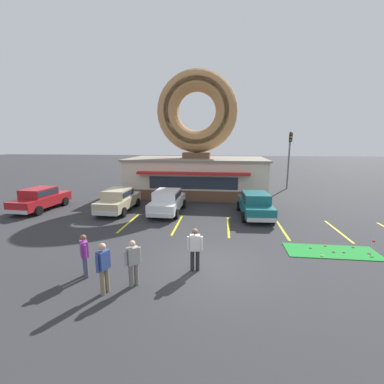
{
  "coord_description": "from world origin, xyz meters",
  "views": [
    {
      "loc": [
        0.38,
        -9.33,
        4.87
      ],
      "look_at": [
        -1.33,
        5.0,
        2.0
      ],
      "focal_mm": 24.0,
      "sensor_mm": 36.0,
      "label": 1
    }
  ],
  "objects": [
    {
      "name": "parking_stripe_far_left",
      "position": [
        -5.21,
        5.0,
        0.0
      ],
      "size": [
        0.12,
        3.6,
        0.01
      ],
      "primitive_type": "cube",
      "color": "yellow",
      "rests_on": "ground"
    },
    {
      "name": "car_champagne",
      "position": [
        -6.84,
        7.48,
        0.87
      ],
      "size": [
        2.02,
        4.58,
        1.6
      ],
      "color": "#BCAD89",
      "rests_on": "ground"
    },
    {
      "name": "mini_donut_far_left",
      "position": [
        6.48,
        2.63,
        0.05
      ],
      "size": [
        0.13,
        0.13,
        0.04
      ],
      "primitive_type": "torus",
      "color": "#A5724C",
      "rests_on": "putting_mat"
    },
    {
      "name": "mini_donut_far_centre",
      "position": [
        4.48,
        2.31,
        0.05
      ],
      "size": [
        0.13,
        0.13,
        0.04
      ],
      "primitive_type": "torus",
      "color": "#D17F47",
      "rests_on": "putting_mat"
    },
    {
      "name": "car_teal",
      "position": [
        2.55,
        7.31,
        0.87
      ],
      "size": [
        2.17,
        4.65,
        1.6
      ],
      "color": "#196066",
      "rests_on": "ground"
    },
    {
      "name": "pedestrian_leather_jacket_man",
      "position": [
        -3.33,
        -2.14,
        0.96
      ],
      "size": [
        0.36,
        0.56,
        1.72
      ],
      "color": "#7F7056",
      "rests_on": "ground"
    },
    {
      "name": "mini_donut_near_right",
      "position": [
        5.81,
        1.99,
        0.05
      ],
      "size": [
        0.13,
        0.13,
        0.04
      ],
      "primitive_type": "torus",
      "color": "#D8667F",
      "rests_on": "putting_mat"
    },
    {
      "name": "mini_donut_near_left",
      "position": [
        6.84,
        2.0,
        0.05
      ],
      "size": [
        0.13,
        0.13,
        0.04
      ],
      "primitive_type": "torus",
      "color": "#D8667F",
      "rests_on": "putting_mat"
    },
    {
      "name": "trash_bin",
      "position": [
        3.28,
        11.36,
        0.5
      ],
      "size": [
        0.57,
        0.57,
        0.97
      ],
      "color": "#51565B",
      "rests_on": "ground"
    },
    {
      "name": "mini_donut_mid_right",
      "position": [
        4.7,
        1.5,
        0.05
      ],
      "size": [
        0.13,
        0.13,
        0.04
      ],
      "primitive_type": "torus",
      "color": "#E5C666",
      "rests_on": "putting_mat"
    },
    {
      "name": "parking_stripe_centre",
      "position": [
        3.79,
        5.0,
        0.0
      ],
      "size": [
        0.12,
        3.6,
        0.01
      ],
      "primitive_type": "cube",
      "color": "yellow",
      "rests_on": "ground"
    },
    {
      "name": "pedestrian_clipboard_woman",
      "position": [
        -0.58,
        -0.33,
        0.94
      ],
      "size": [
        0.59,
        0.3,
        1.69
      ],
      "color": "#232328",
      "rests_on": "ground"
    },
    {
      "name": "car_red",
      "position": [
        -12.54,
        7.17,
        0.87
      ],
      "size": [
        2.16,
        4.64,
        1.6
      ],
      "color": "maroon",
      "rests_on": "ground"
    },
    {
      "name": "pedestrian_blue_sweater_man",
      "position": [
        -4.49,
        -1.24,
        0.89
      ],
      "size": [
        0.42,
        0.49,
        1.61
      ],
      "color": "#474C66",
      "rests_on": "ground"
    },
    {
      "name": "traffic_light_pole",
      "position": [
        7.07,
        17.9,
        3.71
      ],
      "size": [
        0.28,
        0.47,
        5.8
      ],
      "color": "#595B60",
      "rests_on": "ground"
    },
    {
      "name": "mini_donut_mid_left",
      "position": [
        5.25,
        2.63,
        0.05
      ],
      "size": [
        0.13,
        0.13,
        0.04
      ],
      "primitive_type": "torus",
      "color": "#D17F47",
      "rests_on": "putting_mat"
    },
    {
      "name": "pedestrian_hooded_kid",
      "position": [
        -2.55,
        -1.61,
        0.9
      ],
      "size": [
        0.45,
        0.45,
        1.63
      ],
      "color": "slate",
      "rests_on": "ground"
    },
    {
      "name": "parking_stripe_mid_left",
      "position": [
        0.79,
        5.0,
        0.0
      ],
      "size": [
        0.12,
        3.6,
        0.01
      ],
      "primitive_type": "cube",
      "color": "yellow",
      "rests_on": "ground"
    },
    {
      "name": "car_white",
      "position": [
        -3.33,
        7.49,
        0.87
      ],
      "size": [
        2.04,
        4.59,
        1.6
      ],
      "color": "silver",
      "rests_on": "ground"
    },
    {
      "name": "putting_mat",
      "position": [
        5.3,
        2.06,
        0.01
      ],
      "size": [
        3.94,
        1.51,
        0.03
      ],
      "primitive_type": "cube",
      "color": "#1E842D",
      "rests_on": "ground"
    },
    {
      "name": "putting_flag_pin",
      "position": [
        7.06,
        2.21,
        0.44
      ],
      "size": [
        0.13,
        0.01,
        0.55
      ],
      "color": "silver",
      "rests_on": "putting_mat"
    },
    {
      "name": "parking_stripe_left",
      "position": [
        -2.21,
        5.0,
        0.0
      ],
      "size": [
        0.12,
        3.6,
        0.01
      ],
      "primitive_type": "cube",
      "color": "yellow",
      "rests_on": "ground"
    },
    {
      "name": "golf_ball",
      "position": [
        4.77,
        1.82,
        0.05
      ],
      "size": [
        0.04,
        0.04,
        0.04
      ],
      "primitive_type": "sphere",
      "color": "white",
      "rests_on": "putting_mat"
    },
    {
      "name": "donut_shop_building",
      "position": [
        -1.98,
        13.94,
        3.74
      ],
      "size": [
        12.3,
        6.75,
        10.96
      ],
      "color": "brown",
      "rests_on": "ground"
    },
    {
      "name": "ground_plane",
      "position": [
        0.0,
        0.0,
        0.0
      ],
      "size": [
        160.0,
        160.0,
        0.0
      ],
      "primitive_type": "plane",
      "color": "#2D2D30"
    },
    {
      "name": "parking_stripe_mid_right",
      "position": [
        6.79,
        5.0,
        0.0
      ],
      "size": [
        0.12,
        3.6,
        0.01
      ],
      "primitive_type": "cube",
      "color": "yellow",
      "rests_on": "ground"
    },
    {
      "name": "mini_donut_mid_centre",
      "position": [
        5.36,
        1.98,
        0.05
      ],
      "size": [
        0.13,
        0.13,
        0.04
      ],
      "primitive_type": "torus",
      "color": "#A5724C",
      "rests_on": "putting_mat"
    }
  ]
}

